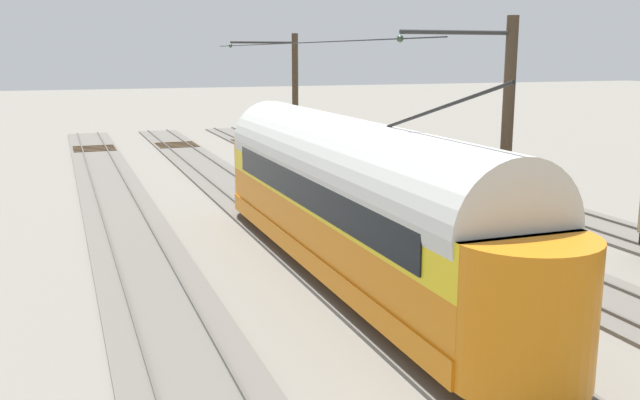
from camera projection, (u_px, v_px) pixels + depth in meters
The scene contains 8 objects.
ground_plane at pixel (461, 283), 18.66m from camera, with size 220.00×220.00×0.00m, color gray.
track_adjacent_siding at pixel (535, 268), 19.81m from camera, with size 2.80×80.00×0.18m.
track_third_siding at pixel (367, 289), 18.06m from camera, with size 2.80×80.00×0.18m.
track_outer_siding at pixel (164, 314), 16.30m from camera, with size 2.80×80.00×0.18m.
vintage_streetcar at pixel (349, 195), 18.75m from camera, with size 2.65×17.61×5.35m.
catenary_pole_foreground at pixel (293, 107), 31.60m from camera, with size 3.12×0.28×6.82m.
catenary_pole_mid_near at pixel (502, 154), 16.88m from camera, with size 3.12×0.28×6.82m.
overhead_wire_run at pixel (285, 43), 23.40m from camera, with size 2.91×20.04×0.18m.
Camera 1 is at (9.70, 15.40, 5.96)m, focal length 39.60 mm.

